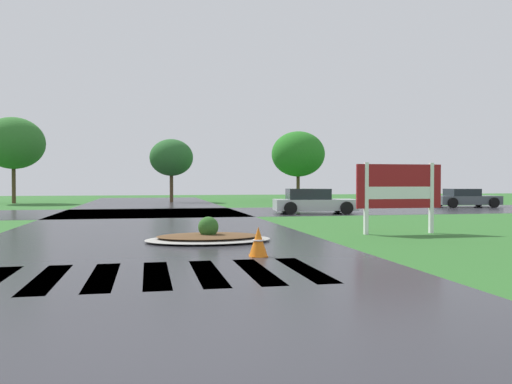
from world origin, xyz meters
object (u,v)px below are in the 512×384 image
object	(u,v)px
estate_billboard	(399,189)
median_island	(208,237)
car_blue_compact	(465,198)
traffic_cone	(258,242)
car_white_sedan	(313,202)

from	to	relation	value
estate_billboard	median_island	size ratio (longest dim) A/B	0.83
median_island	car_blue_compact	xyz separation A→B (m)	(18.44, 16.01, 0.43)
estate_billboard	traffic_cone	world-z (taller)	estate_billboard
estate_billboard	median_island	distance (m)	6.29
car_blue_compact	median_island	bearing A→B (deg)	-132.86
median_island	car_white_sedan	bearing A→B (deg)	59.66
median_island	traffic_cone	world-z (taller)	median_island
car_white_sedan	car_blue_compact	bearing A→B (deg)	27.29
estate_billboard	traffic_cone	bearing A→B (deg)	36.74
estate_billboard	car_blue_compact	world-z (taller)	estate_billboard
median_island	traffic_cone	bearing A→B (deg)	-76.46
estate_billboard	car_white_sedan	xyz separation A→B (m)	(0.60, 10.53, -0.80)
median_island	car_blue_compact	size ratio (longest dim) A/B	0.82
traffic_cone	median_island	bearing A→B (deg)	103.54
car_white_sedan	estate_billboard	bearing A→B (deg)	-87.25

